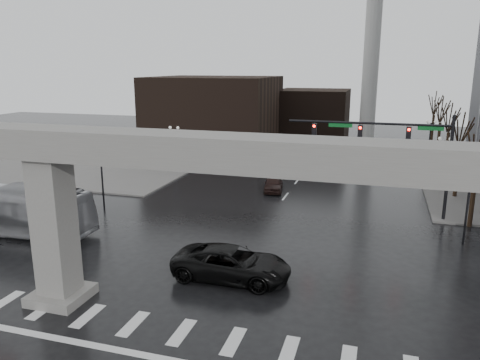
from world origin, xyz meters
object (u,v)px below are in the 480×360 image
at_px(far_car, 273,184).
at_px(pickup_truck, 232,264).
at_px(city_bus, 10,209).
at_px(signal_mast_arm, 396,142).

bearing_deg(far_car, pickup_truck, -93.61).
bearing_deg(city_bus, signal_mast_arm, -66.67).
relative_size(signal_mast_arm, far_car, 2.98).
xyz_separation_m(signal_mast_arm, far_car, (-10.46, 4.77, -5.13)).
distance_m(signal_mast_arm, pickup_truck, 17.17).
relative_size(signal_mast_arm, pickup_truck, 1.86).
bearing_deg(signal_mast_arm, pickup_truck, -121.14).
relative_size(pickup_truck, far_car, 1.60).
height_order(signal_mast_arm, pickup_truck, signal_mast_arm).
distance_m(pickup_truck, city_bus, 17.27).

